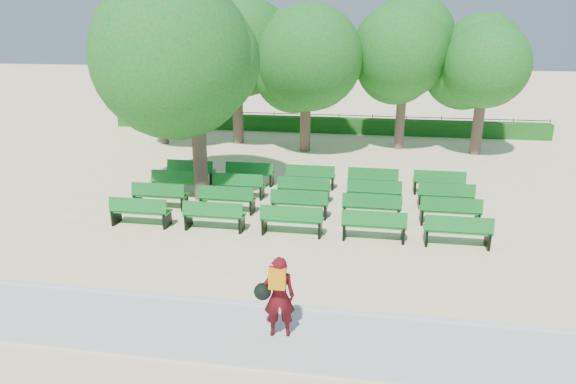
% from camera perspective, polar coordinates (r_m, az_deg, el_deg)
% --- Properties ---
extents(ground, '(120.00, 120.00, 0.00)m').
position_cam_1_polar(ground, '(17.94, -0.80, -2.28)').
color(ground, beige).
extents(paving, '(30.00, 2.20, 0.06)m').
position_cam_1_polar(paving, '(11.47, -7.54, -15.04)').
color(paving, beige).
rests_on(paving, ground).
extents(curb, '(30.00, 0.12, 0.10)m').
position_cam_1_polar(curb, '(12.40, -6.00, -12.12)').
color(curb, silver).
rests_on(curb, ground).
extents(hedge, '(26.00, 0.70, 0.90)m').
position_cam_1_polar(hedge, '(31.23, 3.76, 7.46)').
color(hedge, '#195A18').
rests_on(hedge, ground).
extents(fence, '(26.00, 0.10, 1.02)m').
position_cam_1_polar(fence, '(31.71, 3.82, 6.79)').
color(fence, black).
rests_on(fence, ground).
extents(tree_line, '(21.80, 6.80, 7.04)m').
position_cam_1_polar(tree_line, '(27.43, 2.89, 4.99)').
color(tree_line, '#1D691F').
rests_on(tree_line, ground).
extents(bench_array, '(1.95, 0.64, 1.22)m').
position_cam_1_polar(bench_array, '(18.34, 1.58, -1.48)').
color(bench_array, '#137125').
rests_on(bench_array, ground).
extents(tree_among, '(5.56, 5.56, 7.61)m').
position_cam_1_polar(tree_among, '(18.57, -10.34, 14.24)').
color(tree_among, brown).
rests_on(tree_among, ground).
extents(person, '(0.87, 0.56, 1.79)m').
position_cam_1_polar(person, '(10.73, -1.15, -11.43)').
color(person, '#4D0B11').
rests_on(person, ground).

